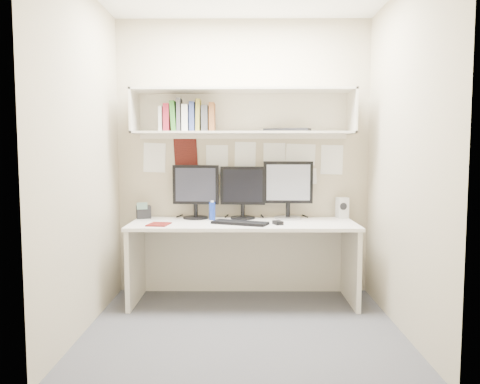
{
  "coord_description": "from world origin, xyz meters",
  "views": [
    {
      "loc": [
        0.0,
        -3.49,
        1.36
      ],
      "look_at": [
        -0.03,
        0.35,
        1.03
      ],
      "focal_mm": 35.0,
      "sensor_mm": 36.0,
      "label": 1
    }
  ],
  "objects_px": {
    "keyboard": "(240,223)",
    "speaker": "(342,208)",
    "desk": "(243,262)",
    "monitor_right": "(288,188)",
    "monitor_left": "(196,190)",
    "desk_phone": "(144,212)",
    "monitor_center": "(243,190)",
    "maroon_notebook": "(159,224)"
  },
  "relations": [
    {
      "from": "speaker",
      "to": "desk_phone",
      "type": "height_order",
      "value": "speaker"
    },
    {
      "from": "monitor_center",
      "to": "keyboard",
      "type": "distance_m",
      "value": 0.43
    },
    {
      "from": "monitor_left",
      "to": "monitor_right",
      "type": "relative_size",
      "value": 0.94
    },
    {
      "from": "desk",
      "to": "speaker",
      "type": "bearing_deg",
      "value": 15.43
    },
    {
      "from": "keyboard",
      "to": "desk_phone",
      "type": "relative_size",
      "value": 3.08
    },
    {
      "from": "desk",
      "to": "monitor_left",
      "type": "xyz_separation_m",
      "value": [
        -0.44,
        0.22,
        0.63
      ]
    },
    {
      "from": "monitor_left",
      "to": "maroon_notebook",
      "type": "bearing_deg",
      "value": -120.95
    },
    {
      "from": "monitor_left",
      "to": "speaker",
      "type": "height_order",
      "value": "monitor_left"
    },
    {
      "from": "monitor_right",
      "to": "speaker",
      "type": "bearing_deg",
      "value": 6.58
    },
    {
      "from": "monitor_center",
      "to": "speaker",
      "type": "bearing_deg",
      "value": 7.09
    },
    {
      "from": "keyboard",
      "to": "desk",
      "type": "bearing_deg",
      "value": 100.1
    },
    {
      "from": "monitor_right",
      "to": "keyboard",
      "type": "xyz_separation_m",
      "value": [
        -0.45,
        -0.35,
        -0.27
      ]
    },
    {
      "from": "monitor_center",
      "to": "keyboard",
      "type": "height_order",
      "value": "monitor_center"
    },
    {
      "from": "monitor_right",
      "to": "keyboard",
      "type": "bearing_deg",
      "value": -140.14
    },
    {
      "from": "monitor_left",
      "to": "monitor_center",
      "type": "xyz_separation_m",
      "value": [
        0.44,
        0.0,
        -0.01
      ]
    },
    {
      "from": "monitor_left",
      "to": "desk_phone",
      "type": "height_order",
      "value": "monitor_left"
    },
    {
      "from": "desk",
      "to": "monitor_right",
      "type": "height_order",
      "value": "monitor_right"
    },
    {
      "from": "monitor_right",
      "to": "maroon_notebook",
      "type": "height_order",
      "value": "monitor_right"
    },
    {
      "from": "maroon_notebook",
      "to": "desk_phone",
      "type": "relative_size",
      "value": 1.32
    },
    {
      "from": "keyboard",
      "to": "desk_phone",
      "type": "bearing_deg",
      "value": -179.31
    },
    {
      "from": "desk",
      "to": "speaker",
      "type": "relative_size",
      "value": 10.23
    },
    {
      "from": "monitor_left",
      "to": "monitor_right",
      "type": "distance_m",
      "value": 0.87
    },
    {
      "from": "desk_phone",
      "to": "desk",
      "type": "bearing_deg",
      "value": -32.11
    },
    {
      "from": "keyboard",
      "to": "desk_phone",
      "type": "distance_m",
      "value": 0.98
    },
    {
      "from": "desk",
      "to": "maroon_notebook",
      "type": "distance_m",
      "value": 0.83
    },
    {
      "from": "monitor_left",
      "to": "maroon_notebook",
      "type": "height_order",
      "value": "monitor_left"
    },
    {
      "from": "monitor_left",
      "to": "monitor_right",
      "type": "xyz_separation_m",
      "value": [
        0.87,
        -0.0,
        0.02
      ]
    },
    {
      "from": "desk_phone",
      "to": "monitor_right",
      "type": "bearing_deg",
      "value": -18.87
    },
    {
      "from": "monitor_center",
      "to": "maroon_notebook",
      "type": "height_order",
      "value": "monitor_center"
    },
    {
      "from": "desk",
      "to": "keyboard",
      "type": "bearing_deg",
      "value": -101.75
    },
    {
      "from": "monitor_center",
      "to": "desk_phone",
      "type": "bearing_deg",
      "value": -175.82
    },
    {
      "from": "keyboard",
      "to": "speaker",
      "type": "bearing_deg",
      "value": 43.64
    },
    {
      "from": "maroon_notebook",
      "to": "keyboard",
      "type": "bearing_deg",
      "value": 12.47
    },
    {
      "from": "monitor_left",
      "to": "keyboard",
      "type": "height_order",
      "value": "monitor_left"
    },
    {
      "from": "speaker",
      "to": "maroon_notebook",
      "type": "bearing_deg",
      "value": -177.58
    },
    {
      "from": "monitor_left",
      "to": "desk_phone",
      "type": "bearing_deg",
      "value": -176.28
    },
    {
      "from": "monitor_left",
      "to": "maroon_notebook",
      "type": "xyz_separation_m",
      "value": [
        -0.28,
        -0.39,
        -0.27
      ]
    },
    {
      "from": "monitor_left",
      "to": "speaker",
      "type": "relative_size",
      "value": 2.57
    },
    {
      "from": "monitor_left",
      "to": "keyboard",
      "type": "distance_m",
      "value": 0.6
    },
    {
      "from": "monitor_center",
      "to": "maroon_notebook",
      "type": "xyz_separation_m",
      "value": [
        -0.72,
        -0.39,
        -0.26
      ]
    },
    {
      "from": "speaker",
      "to": "monitor_left",
      "type": "bearing_deg",
      "value": 169.53
    },
    {
      "from": "speaker",
      "to": "maroon_notebook",
      "type": "height_order",
      "value": "speaker"
    }
  ]
}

